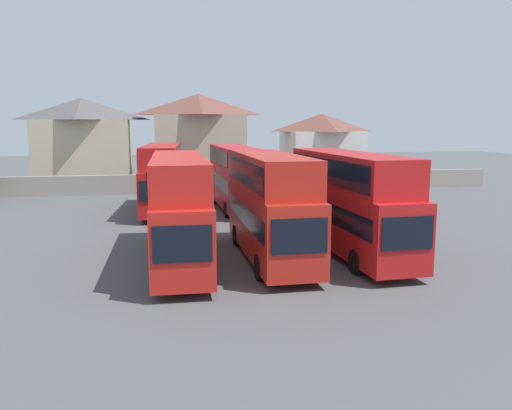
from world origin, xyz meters
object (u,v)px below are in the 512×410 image
at_px(bus_2, 270,201).
at_px(bus_4, 162,174).
at_px(house_terrace_left, 83,142).
at_px(bus_5, 234,174).
at_px(bus_6, 278,182).
at_px(house_terrace_right, 321,147).
at_px(bus_1, 179,203).
at_px(house_terrace_centre, 199,139).
at_px(bus_3, 349,197).

distance_m(bus_2, bus_4, 15.64).
bearing_deg(house_terrace_left, bus_5, -52.97).
bearing_deg(house_terrace_left, bus_2, -68.10).
distance_m(bus_2, house_terrace_left, 35.44).
relative_size(bus_6, house_terrace_right, 1.44).
height_order(bus_4, house_terrace_left, house_terrace_left).
distance_m(bus_1, bus_2, 4.30).
xyz_separation_m(bus_4, bus_5, (5.42, 0.14, -0.08)).
distance_m(house_terrace_left, house_terrace_centre, 12.09).
bearing_deg(bus_3, bus_2, -85.90).
height_order(bus_2, house_terrace_right, house_terrace_right).
relative_size(bus_3, bus_4, 1.07).
height_order(bus_3, bus_6, bus_3).
xyz_separation_m(house_terrace_left, house_terrace_centre, (12.06, -0.90, 0.25)).
distance_m(bus_3, house_terrace_left, 36.75).
distance_m(bus_6, house_terrace_right, 18.93).
relative_size(bus_1, house_terrace_left, 1.18).
relative_size(bus_5, bus_6, 0.90).
xyz_separation_m(bus_1, house_terrace_right, (16.80, 31.88, 1.06)).
bearing_deg(bus_4, house_terrace_centre, 170.93).
xyz_separation_m(bus_1, bus_5, (4.61, 14.70, -0.11)).
distance_m(bus_5, house_terrace_right, 21.10).
distance_m(bus_4, bus_5, 5.42).
xyz_separation_m(house_terrace_left, house_terrace_right, (25.71, -0.74, -0.78)).
xyz_separation_m(bus_4, house_terrace_left, (-8.10, 18.05, 1.87)).
height_order(bus_3, house_terrace_left, house_terrace_left).
bearing_deg(bus_6, house_terrace_left, -135.93).
xyz_separation_m(bus_2, house_terrace_centre, (-1.15, 31.94, 2.05)).
height_order(bus_1, bus_6, bus_1).
relative_size(house_terrace_left, house_terrace_right, 1.19).
height_order(house_terrace_left, house_terrace_centre, house_terrace_centre).
distance_m(bus_5, house_terrace_left, 22.53).
xyz_separation_m(bus_3, bus_6, (-0.31, 14.88, -0.90)).
bearing_deg(house_terrace_centre, bus_4, -103.00).
bearing_deg(bus_3, house_terrace_right, 162.45).
xyz_separation_m(bus_5, house_terrace_left, (-13.52, 17.92, 1.94)).
bearing_deg(house_terrace_left, bus_1, -74.73).
height_order(bus_5, house_terrace_left, house_terrace_left).
bearing_deg(house_terrace_left, house_terrace_centre, -4.26).
distance_m(bus_1, bus_6, 17.22).
relative_size(bus_5, house_terrace_right, 1.30).
distance_m(bus_6, house_terrace_centre, 17.54).
height_order(bus_1, house_terrace_centre, house_terrace_centre).
bearing_deg(bus_4, house_terrace_right, 138.44).
bearing_deg(house_terrace_right, bus_5, -125.36).
relative_size(bus_1, house_terrace_centre, 1.20).
distance_m(bus_4, house_terrace_centre, 17.73).
bearing_deg(bus_6, bus_1, -28.46).
height_order(bus_5, house_terrace_centre, house_terrace_centre).
distance_m(bus_1, house_terrace_centre, 31.94).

